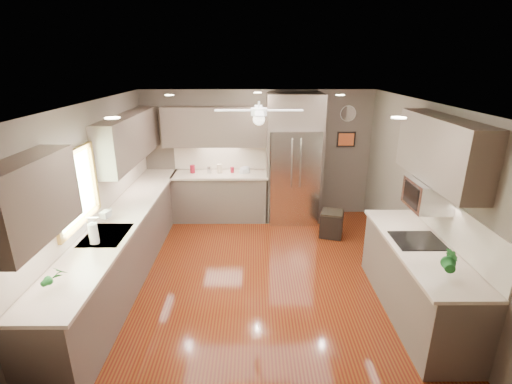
{
  "coord_description": "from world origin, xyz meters",
  "views": [
    {
      "loc": [
        -0.07,
        -4.72,
        2.99
      ],
      "look_at": [
        -0.04,
        0.6,
        1.12
      ],
      "focal_mm": 26.0,
      "sensor_mm": 36.0,
      "label": 1
    }
  ],
  "objects_px": {
    "soap_bottle": "(106,213)",
    "potted_plant_left": "(55,276)",
    "bowl": "(245,172)",
    "canister_d": "(232,170)",
    "paper_towel": "(94,233)",
    "canister_c": "(220,168)",
    "potted_plant_right": "(451,262)",
    "refrigerator": "(294,161)",
    "microwave": "(428,195)",
    "canister_a": "(192,169)",
    "canister_b": "(209,170)",
    "stool": "(331,224)"
  },
  "relations": [
    {
      "from": "soap_bottle",
      "to": "potted_plant_left",
      "type": "distance_m",
      "value": 1.63
    },
    {
      "from": "bowl",
      "to": "potted_plant_left",
      "type": "bearing_deg",
      "value": -113.68
    },
    {
      "from": "soap_bottle",
      "to": "canister_d",
      "type": "bearing_deg",
      "value": 55.36
    },
    {
      "from": "canister_d",
      "to": "paper_towel",
      "type": "xyz_separation_m",
      "value": [
        -1.47,
        -3.0,
        0.08
      ]
    },
    {
      "from": "canister_c",
      "to": "potted_plant_right",
      "type": "relative_size",
      "value": 0.51
    },
    {
      "from": "paper_towel",
      "to": "refrigerator",
      "type": "bearing_deg",
      "value": 47.5
    },
    {
      "from": "canister_d",
      "to": "potted_plant_right",
      "type": "relative_size",
      "value": 0.33
    },
    {
      "from": "potted_plant_left",
      "to": "microwave",
      "type": "relative_size",
      "value": 0.53
    },
    {
      "from": "canister_a",
      "to": "potted_plant_right",
      "type": "distance_m",
      "value": 4.87
    },
    {
      "from": "canister_d",
      "to": "paper_towel",
      "type": "bearing_deg",
      "value": -116.21
    },
    {
      "from": "potted_plant_left",
      "to": "refrigerator",
      "type": "xyz_separation_m",
      "value": [
        2.64,
        3.84,
        0.1
      ]
    },
    {
      "from": "bowl",
      "to": "canister_b",
      "type": "bearing_deg",
      "value": 179.29
    },
    {
      "from": "canister_c",
      "to": "paper_towel",
      "type": "relative_size",
      "value": 0.62
    },
    {
      "from": "canister_b",
      "to": "potted_plant_right",
      "type": "height_order",
      "value": "potted_plant_right"
    },
    {
      "from": "canister_b",
      "to": "soap_bottle",
      "type": "bearing_deg",
      "value": -116.9
    },
    {
      "from": "potted_plant_right",
      "to": "paper_towel",
      "type": "height_order",
      "value": "potted_plant_right"
    },
    {
      "from": "canister_d",
      "to": "potted_plant_right",
      "type": "distance_m",
      "value": 4.42
    },
    {
      "from": "potted_plant_left",
      "to": "paper_towel",
      "type": "xyz_separation_m",
      "value": [
        -0.02,
        0.93,
        -0.0
      ]
    },
    {
      "from": "paper_towel",
      "to": "canister_b",
      "type": "bearing_deg",
      "value": 70.75
    },
    {
      "from": "canister_d",
      "to": "potted_plant_left",
      "type": "height_order",
      "value": "potted_plant_left"
    },
    {
      "from": "canister_b",
      "to": "potted_plant_left",
      "type": "bearing_deg",
      "value": -104.57
    },
    {
      "from": "potted_plant_left",
      "to": "canister_d",
      "type": "bearing_deg",
      "value": 69.69
    },
    {
      "from": "potted_plant_right",
      "to": "refrigerator",
      "type": "bearing_deg",
      "value": 108.23
    },
    {
      "from": "potted_plant_right",
      "to": "paper_towel",
      "type": "distance_m",
      "value": 3.93
    },
    {
      "from": "microwave",
      "to": "paper_towel",
      "type": "relative_size",
      "value": 2.05
    },
    {
      "from": "canister_a",
      "to": "paper_towel",
      "type": "relative_size",
      "value": 0.57
    },
    {
      "from": "potted_plant_left",
      "to": "bowl",
      "type": "xyz_separation_m",
      "value": [
        1.7,
        3.88,
        -0.12
      ]
    },
    {
      "from": "stool",
      "to": "refrigerator",
      "type": "bearing_deg",
      "value": 128.34
    },
    {
      "from": "canister_a",
      "to": "stool",
      "type": "height_order",
      "value": "canister_a"
    },
    {
      "from": "canister_d",
      "to": "refrigerator",
      "type": "height_order",
      "value": "refrigerator"
    },
    {
      "from": "canister_b",
      "to": "potted_plant_right",
      "type": "xyz_separation_m",
      "value": [
        2.83,
        -3.68,
        0.09
      ]
    },
    {
      "from": "canister_a",
      "to": "potted_plant_right",
      "type": "bearing_deg",
      "value": -49.54
    },
    {
      "from": "canister_a",
      "to": "microwave",
      "type": "relative_size",
      "value": 0.28
    },
    {
      "from": "canister_a",
      "to": "canister_d",
      "type": "xyz_separation_m",
      "value": [
        0.77,
        0.02,
        -0.02
      ]
    },
    {
      "from": "canister_c",
      "to": "potted_plant_left",
      "type": "bearing_deg",
      "value": -107.11
    },
    {
      "from": "canister_a",
      "to": "stool",
      "type": "bearing_deg",
      "value": -18.49
    },
    {
      "from": "canister_a",
      "to": "soap_bottle",
      "type": "relative_size",
      "value": 0.74
    },
    {
      "from": "potted_plant_right",
      "to": "stool",
      "type": "distance_m",
      "value": 3.02
    },
    {
      "from": "paper_towel",
      "to": "canister_c",
      "type": "bearing_deg",
      "value": 67.66
    },
    {
      "from": "canister_c",
      "to": "potted_plant_right",
      "type": "bearing_deg",
      "value": -54.66
    },
    {
      "from": "microwave",
      "to": "stool",
      "type": "relative_size",
      "value": 1.14
    },
    {
      "from": "potted_plant_right",
      "to": "paper_towel",
      "type": "xyz_separation_m",
      "value": [
        -3.86,
        0.73,
        -0.02
      ]
    },
    {
      "from": "potted_plant_right",
      "to": "microwave",
      "type": "relative_size",
      "value": 0.6
    },
    {
      "from": "soap_bottle",
      "to": "refrigerator",
      "type": "relative_size",
      "value": 0.08
    },
    {
      "from": "potted_plant_left",
      "to": "stool",
      "type": "bearing_deg",
      "value": 42.95
    },
    {
      "from": "canister_a",
      "to": "soap_bottle",
      "type": "bearing_deg",
      "value": -109.68
    },
    {
      "from": "potted_plant_left",
      "to": "bowl",
      "type": "relative_size",
      "value": 1.26
    },
    {
      "from": "canister_a",
      "to": "canister_c",
      "type": "xyz_separation_m",
      "value": [
        0.53,
        0.01,
        0.01
      ]
    },
    {
      "from": "canister_b",
      "to": "stool",
      "type": "height_order",
      "value": "canister_b"
    },
    {
      "from": "canister_c",
      "to": "potted_plant_left",
      "type": "xyz_separation_m",
      "value": [
        -1.21,
        -3.92,
        0.05
      ]
    }
  ]
}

